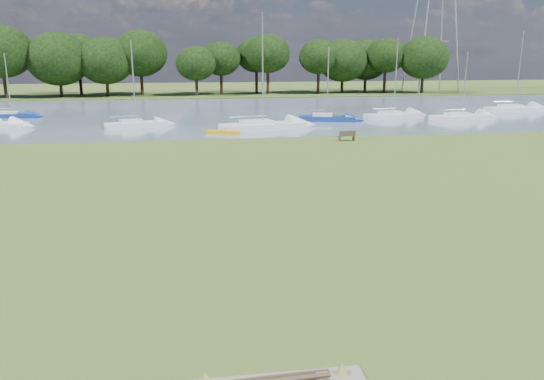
{
  "coord_description": "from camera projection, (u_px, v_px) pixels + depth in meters",
  "views": [
    {
      "loc": [
        -1.57,
        -23.02,
        7.26
      ],
      "look_at": [
        1.6,
        -2.0,
        1.71
      ],
      "focal_mm": 35.0,
      "sensor_mm": 36.0,
      "label": 1
    }
  ],
  "objects": [
    {
      "name": "river",
      "position": [
        205.0,
        114.0,
        64.27
      ],
      "size": [
        220.0,
        40.0,
        0.1
      ],
      "primitive_type": "cube",
      "color": "slate",
      "rests_on": "ground"
    },
    {
      "name": "sailboat_3",
      "position": [
        262.0,
        124.0,
        50.95
      ],
      "size": [
        8.59,
        3.95,
        10.75
      ],
      "rotation": [
        0.0,
        0.0,
        0.2
      ],
      "color": "white",
      "rests_on": "river"
    },
    {
      "name": "riverbank_bench",
      "position": [
        347.0,
        136.0,
        44.43
      ],
      "size": [
        1.44,
        0.49,
        0.87
      ],
      "rotation": [
        0.0,
        0.0,
        0.05
      ],
      "color": "brown",
      "rests_on": "ground"
    },
    {
      "name": "ground",
      "position": [
        231.0,
        217.0,
        24.08
      ],
      "size": [
        220.0,
        220.0,
        0.0
      ],
      "primitive_type": "plane",
      "color": "olive"
    },
    {
      "name": "sailboat_5",
      "position": [
        326.0,
        117.0,
        56.76
      ],
      "size": [
        6.23,
        3.11,
        7.72
      ],
      "rotation": [
        0.0,
        0.0,
        -0.25
      ],
      "color": "navy",
      "rests_on": "river"
    },
    {
      "name": "far_bank",
      "position": [
        200.0,
        95.0,
        92.97
      ],
      "size": [
        220.0,
        20.0,
        0.4
      ],
      "primitive_type": "cube",
      "color": "#4C6626",
      "rests_on": "ground"
    },
    {
      "name": "sailboat_1",
      "position": [
        11.0,
        114.0,
        59.76
      ],
      "size": [
        5.59,
        2.18,
        7.06
      ],
      "rotation": [
        0.0,
        0.0,
        -0.12
      ],
      "color": "navy",
      "rests_on": "river"
    },
    {
      "name": "sailboat_4",
      "position": [
        514.0,
        107.0,
        66.0
      ],
      "size": [
        7.61,
        2.55,
        9.64
      ],
      "rotation": [
        0.0,
        0.0,
        0.06
      ],
      "color": "white",
      "rests_on": "river"
    },
    {
      "name": "tree_line",
      "position": [
        119.0,
        57.0,
        85.64
      ],
      "size": [
        116.96,
        8.95,
        10.83
      ],
      "color": "black",
      "rests_on": "far_bank"
    },
    {
      "name": "kayak",
      "position": [
        223.0,
        132.0,
        48.03
      ],
      "size": [
        3.11,
        1.71,
        0.31
      ],
      "primitive_type": "cube",
      "rotation": [
        0.0,
        0.0,
        -0.35
      ],
      "color": "#F1A60A",
      "rests_on": "river"
    },
    {
      "name": "sailboat_0",
      "position": [
        393.0,
        114.0,
        59.57
      ],
      "size": [
        7.08,
        3.5,
        8.79
      ],
      "rotation": [
        0.0,
        0.0,
        0.24
      ],
      "color": "white",
      "rests_on": "river"
    },
    {
      "name": "sailboat_7",
      "position": [
        461.0,
        116.0,
        57.86
      ],
      "size": [
        7.34,
        2.99,
        7.24
      ],
      "rotation": [
        0.0,
        0.0,
        0.14
      ],
      "color": "white",
      "rests_on": "river"
    },
    {
      "name": "sailboat_8",
      "position": [
        135.0,
        122.0,
        52.12
      ],
      "size": [
        6.15,
        3.22,
        8.35
      ],
      "rotation": [
        0.0,
        0.0,
        0.28
      ],
      "color": "white",
      "rests_on": "river"
    }
  ]
}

